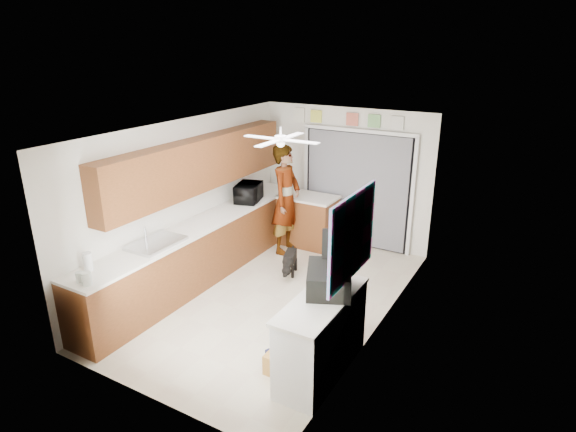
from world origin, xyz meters
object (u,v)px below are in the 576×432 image
at_px(paper_towel_roll, 88,262).
at_px(suitcase, 329,279).
at_px(microwave, 249,193).
at_px(man, 286,199).
at_px(dog, 290,262).
at_px(cardboard_box, 284,364).
at_px(navy_crate, 286,362).

xyz_separation_m(paper_towel_roll, suitcase, (2.75, 1.00, 0.02)).
relative_size(microwave, paper_towel_roll, 2.45).
height_order(man, dog, man).
relative_size(cardboard_box, navy_crate, 1.01).
bearing_deg(man, paper_towel_roll, 164.03).
xyz_separation_m(suitcase, man, (-2.02, 2.54, -0.10)).
xyz_separation_m(man, dog, (0.52, -0.78, -0.76)).
relative_size(microwave, suitcase, 0.89).
distance_m(microwave, man, 0.66).
height_order(cardboard_box, navy_crate, cardboard_box).
relative_size(microwave, dog, 1.05).
xyz_separation_m(paper_towel_roll, dog, (1.26, 2.77, -0.84)).
xyz_separation_m(suitcase, dog, (-1.50, 1.77, -0.86)).
height_order(cardboard_box, man, man).
height_order(microwave, paper_towel_roll, microwave).
distance_m(suitcase, navy_crate, 1.09).
height_order(microwave, suitcase, microwave).
distance_m(suitcase, dog, 2.47).
relative_size(paper_towel_roll, man, 0.12).
relative_size(microwave, man, 0.29).
height_order(microwave, man, man).
relative_size(cardboard_box, dog, 0.72).
bearing_deg(navy_crate, paper_towel_roll, -166.13).
xyz_separation_m(navy_crate, man, (-1.70, 2.94, 0.85)).
relative_size(navy_crate, dog, 0.71).
relative_size(suitcase, cardboard_box, 1.63).
xyz_separation_m(paper_towel_roll, man, (0.74, 3.54, -0.08)).
xyz_separation_m(microwave, navy_crate, (2.26, -2.62, -0.98)).
height_order(suitcase, man, man).
relative_size(paper_towel_roll, suitcase, 0.36).
xyz_separation_m(suitcase, cardboard_box, (-0.32, -0.46, -0.95)).
distance_m(microwave, suitcase, 3.41).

